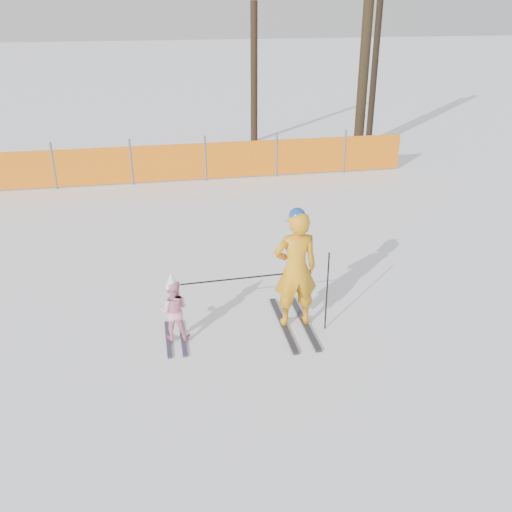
% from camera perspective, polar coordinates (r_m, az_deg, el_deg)
% --- Properties ---
extents(ground, '(120.00, 120.00, 0.00)m').
position_cam_1_polar(ground, '(8.98, 0.61, -7.12)').
color(ground, white).
rests_on(ground, ground).
extents(adult, '(0.69, 1.63, 1.95)m').
position_cam_1_polar(adult, '(8.60, 3.97, -1.31)').
color(adult, black).
rests_on(adult, ground).
extents(child, '(0.52, 1.00, 1.13)m').
position_cam_1_polar(child, '(8.51, -8.25, -5.32)').
color(child, black).
rests_on(child, ground).
extents(ski_poles, '(2.19, 0.22, 1.30)m').
position_cam_1_polar(ski_poles, '(8.52, 2.07, -2.88)').
color(ski_poles, black).
rests_on(ski_poles, ground).
extents(safety_fence, '(15.69, 0.06, 1.25)m').
position_cam_1_polar(safety_fence, '(15.87, -13.21, 8.85)').
color(safety_fence, '#595960').
rests_on(safety_fence, ground).
extents(tree_trunks, '(4.13, 2.39, 6.47)m').
position_cam_1_polar(tree_trunks, '(19.30, 8.53, 19.06)').
color(tree_trunks, black).
rests_on(tree_trunks, ground).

